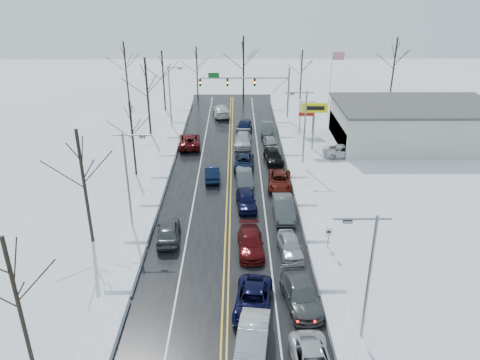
{
  "coord_description": "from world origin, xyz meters",
  "views": [
    {
      "loc": [
        0.84,
        -40.23,
        21.36
      ],
      "look_at": [
        1.14,
        0.92,
        2.5
      ],
      "focal_mm": 35.0,
      "sensor_mm": 36.0,
      "label": 1
    }
  ],
  "objects_px": {
    "tires_plus_sign": "(314,111)",
    "flagpole": "(332,79)",
    "oncoming_car_0": "(212,179)",
    "traffic_signal_mast": "(254,85)",
    "dealership_building": "(414,124)"
  },
  "relations": [
    {
      "from": "tires_plus_sign",
      "to": "oncoming_car_0",
      "type": "xyz_separation_m",
      "value": [
        -12.4,
        -9.23,
        -4.99
      ]
    },
    {
      "from": "oncoming_car_0",
      "to": "tires_plus_sign",
      "type": "bearing_deg",
      "value": -147.67
    },
    {
      "from": "traffic_signal_mast",
      "to": "flagpole",
      "type": "relative_size",
      "value": 1.33
    },
    {
      "from": "tires_plus_sign",
      "to": "flagpole",
      "type": "relative_size",
      "value": 0.6
    },
    {
      "from": "traffic_signal_mast",
      "to": "tires_plus_sign",
      "type": "bearing_deg",
      "value": -59.54
    },
    {
      "from": "dealership_building",
      "to": "oncoming_car_0",
      "type": "xyz_separation_m",
      "value": [
        -25.87,
        -11.23,
        -2.66
      ]
    },
    {
      "from": "traffic_signal_mast",
      "to": "flagpole",
      "type": "bearing_deg",
      "value": 9.73
    },
    {
      "from": "flagpole",
      "to": "dealership_building",
      "type": "bearing_deg",
      "value": -53.73
    },
    {
      "from": "tires_plus_sign",
      "to": "traffic_signal_mast",
      "type": "bearing_deg",
      "value": 120.46
    },
    {
      "from": "tires_plus_sign",
      "to": "dealership_building",
      "type": "bearing_deg",
      "value": 8.47
    },
    {
      "from": "traffic_signal_mast",
      "to": "dealership_building",
      "type": "height_order",
      "value": "traffic_signal_mast"
    },
    {
      "from": "flagpole",
      "to": "dealership_building",
      "type": "height_order",
      "value": "flagpole"
    },
    {
      "from": "tires_plus_sign",
      "to": "oncoming_car_0",
      "type": "bearing_deg",
      "value": -143.35
    },
    {
      "from": "flagpole",
      "to": "oncoming_car_0",
      "type": "xyz_separation_m",
      "value": [
        -17.07,
        -23.23,
        -5.93
      ]
    },
    {
      "from": "tires_plus_sign",
      "to": "oncoming_car_0",
      "type": "distance_m",
      "value": 16.24
    }
  ]
}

